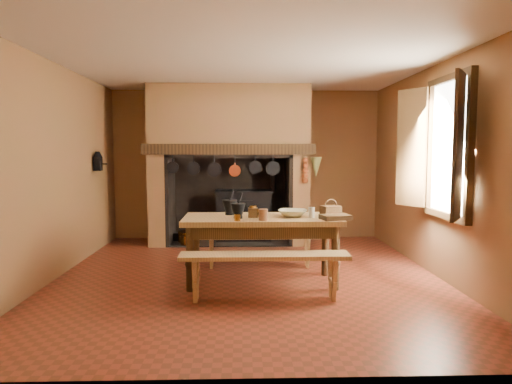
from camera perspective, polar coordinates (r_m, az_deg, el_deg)
The scene contains 28 objects.
floor at distance 6.16m, azimuth -0.99°, elevation -10.45°, with size 5.50×5.50×0.00m, color maroon.
ceiling at distance 6.05m, azimuth -1.03°, elevation 16.05°, with size 5.50×5.50×0.00m, color silver.
back_wall at distance 8.69m, azimuth -1.25°, elevation 3.42°, with size 5.00×0.02×2.80m, color brown.
wall_left at distance 6.42m, azimuth -23.96°, elevation 2.41°, with size 0.02×5.50×2.80m, color brown.
wall_right at distance 6.48m, azimuth 21.72°, elevation 2.51°, with size 0.02×5.50×2.80m, color brown.
wall_front at distance 3.20m, azimuth -0.37°, elevation 0.63°, with size 5.00×0.02×2.80m, color brown.
chimney_breast at distance 8.25m, azimuth -3.32°, elevation 6.19°, with size 2.95×0.96×2.80m.
iron_range at distance 8.46m, azimuth -1.50°, elevation -2.85°, with size 1.12×0.55×1.60m.
hearth_pans at distance 8.36m, azimuth -8.45°, elevation -5.71°, with size 0.51×0.62×0.20m.
hanging_pans at distance 7.76m, azimuth -3.70°, elevation 2.92°, with size 1.92×0.29×0.27m.
onion_string at distance 7.81m, azimuth 6.19°, elevation 2.70°, with size 0.12×0.10×0.46m, color #A2431E, non-canonical shape.
herb_bunch at distance 7.83m, azimuth 7.50°, elevation 3.05°, with size 0.20×0.20×0.35m, color brown.
window at distance 6.04m, azimuth 22.01°, elevation 5.19°, with size 0.39×1.75×1.76m.
wall_coffee_mill at distance 7.84m, azimuth -19.17°, elevation 3.82°, with size 0.23×0.16×0.31m.
work_table at distance 5.71m, azimuth 0.74°, elevation -4.42°, with size 1.94×0.86×0.84m.
bench_front at distance 5.10m, azimuth 1.07°, elevation -9.16°, with size 1.87×0.33×0.53m.
bench_back at distance 6.52m, azimuth 0.44°, elevation -6.38°, with size 1.68×0.29×0.47m.
mortar_large at distance 5.85m, azimuth -3.32°, elevation -1.80°, with size 0.19×0.19×0.33m.
mortar_small at distance 5.53m, azimuth -2.25°, elevation -2.25°, with size 0.18×0.18×0.31m.
coffee_grinder at distance 5.62m, azimuth -0.39°, elevation -2.49°, with size 0.16×0.12×0.18m.
brass_mug_a at distance 5.33m, azimuth -2.36°, elevation -3.22°, with size 0.07×0.07×0.08m, color #C3822D.
brass_mug_b at distance 5.79m, azimuth 0.12°, elevation -2.54°, with size 0.07×0.07×0.08m, color #C3822D.
mixing_bowl at distance 5.70m, azimuth 4.59°, elevation -2.65°, with size 0.36×0.36×0.09m, color beige.
stoneware_crock at distance 5.38m, azimuth 0.90°, elevation -2.85°, with size 0.11×0.11×0.13m, color brown.
glass_jar at distance 5.63m, azimuth 6.96°, elevation -2.55°, with size 0.07×0.07×0.13m, color beige.
wicker_basket at distance 5.82m, azimuth 9.31°, elevation -2.28°, with size 0.27×0.23×0.22m.
wooden_tray at distance 5.53m, azimuth 9.91°, elevation -3.11°, with size 0.34×0.24×0.06m, color #3D2913.
brass_cup at distance 5.47m, azimuth 0.77°, elevation -2.96°, with size 0.11×0.11×0.09m, color #C3822D.
Camera 1 is at (-0.08, -5.94, 1.65)m, focal length 32.00 mm.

